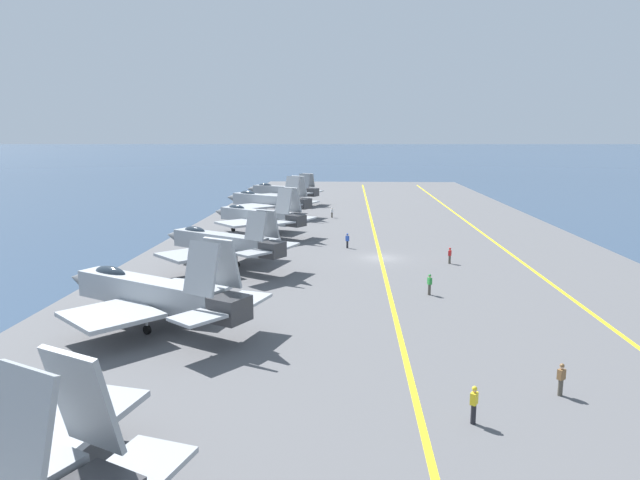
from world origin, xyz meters
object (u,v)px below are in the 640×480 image
(parked_jet_fourth, at_px, (258,216))
(parked_jet_second, at_px, (151,293))
(parked_jet_sixth, at_px, (282,191))
(crew_green_vest, at_px, (430,283))
(crew_yellow_vest, at_px, (474,403))
(parked_jet_third, at_px, (222,243))
(crew_brown_vest, at_px, (561,378))
(crew_blue_vest, at_px, (347,240))
(crew_red_vest, at_px, (450,255))
(parked_jet_fifth, at_px, (267,201))
(crew_white_vest, at_px, (332,212))

(parked_jet_fourth, bearing_deg, parked_jet_second, 177.82)
(parked_jet_sixth, xyz_separation_m, crew_green_vest, (-63.39, -19.67, -1.56))
(parked_jet_fourth, relative_size, crew_yellow_vest, 8.34)
(parked_jet_fourth, xyz_separation_m, crew_yellow_vest, (-49.33, -17.71, -1.54))
(parked_jet_third, relative_size, crew_green_vest, 8.50)
(crew_green_vest, relative_size, crew_yellow_vest, 0.97)
(parked_jet_second, relative_size, parked_jet_third, 1.10)
(parked_jet_second, relative_size, crew_brown_vest, 9.60)
(parked_jet_third, distance_m, crew_blue_vest, 16.65)
(crew_blue_vest, bearing_deg, crew_red_vest, -126.35)
(parked_jet_fifth, xyz_separation_m, crew_brown_vest, (-64.83, -24.20, -1.59))
(crew_white_vest, bearing_deg, parked_jet_third, 165.30)
(parked_jet_fourth, distance_m, crew_blue_vest, 14.47)
(crew_white_vest, bearing_deg, parked_jet_fourth, 151.64)
(parked_jet_sixth, relative_size, crew_blue_vest, 9.06)
(parked_jet_fifth, height_order, crew_white_vest, parked_jet_fifth)
(parked_jet_fourth, bearing_deg, crew_green_vest, -146.26)
(parked_jet_second, height_order, parked_jet_fifth, parked_jet_fifth)
(crew_green_vest, relative_size, crew_brown_vest, 1.03)
(parked_jet_sixth, relative_size, crew_white_vest, 9.37)
(parked_jet_second, xyz_separation_m, parked_jet_fourth, (36.87, -1.40, 0.15))
(crew_white_vest, distance_m, crew_blue_vest, 25.37)
(crew_yellow_vest, relative_size, crew_brown_vest, 1.07)
(parked_jet_fourth, xyz_separation_m, crew_red_vest, (-15.98, -22.29, -1.61))
(crew_white_vest, height_order, crew_brown_vest, crew_brown_vest)
(parked_jet_fifth, bearing_deg, crew_green_vest, -156.59)
(crew_red_vest, bearing_deg, crew_brown_vest, -179.24)
(crew_blue_vest, bearing_deg, parked_jet_fourth, 55.00)
(crew_green_vest, height_order, crew_brown_vest, crew_green_vest)
(parked_jet_fourth, xyz_separation_m, crew_white_vest, (16.98, -9.17, -1.60))
(crew_red_vest, relative_size, crew_white_vest, 0.99)
(parked_jet_third, relative_size, parked_jet_fifth, 0.88)
(parked_jet_sixth, height_order, crew_blue_vest, parked_jet_sixth)
(parked_jet_fourth, height_order, parked_jet_fifth, parked_jet_fifth)
(crew_red_vest, height_order, crew_white_vest, crew_white_vest)
(parked_jet_second, xyz_separation_m, parked_jet_fifth, (55.49, 0.10, 0.14))
(crew_red_vest, height_order, crew_brown_vest, crew_brown_vest)
(parked_jet_sixth, distance_m, crew_brown_vest, 85.10)
(crew_red_vest, xyz_separation_m, crew_green_vest, (-11.91, 3.66, 0.04))
(parked_jet_third, relative_size, crew_brown_vest, 8.74)
(crew_blue_vest, bearing_deg, crew_white_vest, 5.91)
(crew_green_vest, xyz_separation_m, crew_brown_vest, (-18.32, -4.06, -0.03))
(parked_jet_second, distance_m, crew_brown_vest, 25.88)
(parked_jet_second, bearing_deg, crew_yellow_vest, -123.11)
(crew_white_vest, distance_m, crew_brown_vest, 64.62)
(crew_green_vest, distance_m, crew_yellow_vest, 21.46)
(crew_yellow_vest, distance_m, crew_blue_vest, 41.51)
(parked_jet_sixth, bearing_deg, parked_jet_fifth, 178.43)
(crew_green_vest, distance_m, crew_blue_vest, 20.80)
(crew_red_vest, bearing_deg, crew_white_vest, 21.71)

